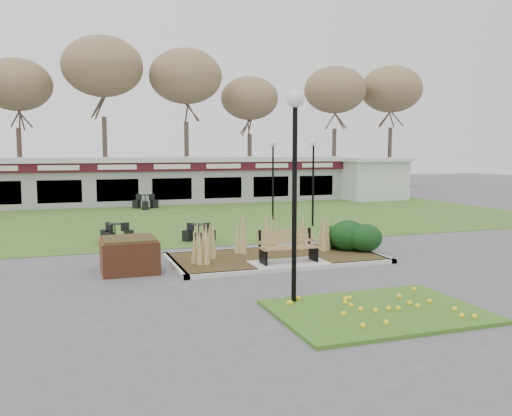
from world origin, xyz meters
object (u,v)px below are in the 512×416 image
object	(u,v)px
bistro_set_a	(115,236)
lamp_post_far_right	(313,163)
patio_umbrella	(388,176)
food_pavilion	(168,180)
bistro_set_c	(199,236)
park_bench	(287,246)
bistro_set_b	(145,204)
brick_planter	(129,255)
lamp_post_mid_right	(273,162)
lamp_post_near_left	(295,149)
service_hut	(372,178)

from	to	relation	value
bistro_set_a	lamp_post_far_right	bearing A→B (deg)	10.15
patio_umbrella	food_pavilion	bearing A→B (deg)	172.42
food_pavilion	bistro_set_c	bearing A→B (deg)	-95.76
park_bench	bistro_set_b	size ratio (longest dim) A/B	1.15
lamp_post_far_right	brick_planter	bearing A→B (deg)	-142.86
park_bench	bistro_set_a	bearing A→B (deg)	127.40
park_bench	lamp_post_far_right	size ratio (longest dim) A/B	0.45
lamp_post_mid_right	lamp_post_far_right	size ratio (longest dim) A/B	1.00
lamp_post_mid_right	bistro_set_b	xyz separation A→B (m)	(-5.12, 6.92, -2.50)
food_pavilion	bistro_set_a	xyz separation A→B (m)	(-4.38, -13.98, -1.23)
lamp_post_mid_right	bistro_set_a	size ratio (longest dim) A/B	3.01
bistro_set_c	lamp_post_near_left	bearing A→B (deg)	-89.15
park_bench	bistro_set_c	world-z (taller)	park_bench
service_hut	lamp_post_far_right	bearing A→B (deg)	-131.56
brick_planter	patio_umbrella	world-z (taller)	patio_umbrella
park_bench	lamp_post_near_left	world-z (taller)	lamp_post_near_left
lamp_post_near_left	bistro_set_b	size ratio (longest dim) A/B	3.12
service_hut	bistro_set_b	xyz separation A→B (m)	(-15.32, -1.01, -1.17)
service_hut	patio_umbrella	size ratio (longest dim) A/B	1.75
service_hut	bistro_set_b	world-z (taller)	service_hut
service_hut	lamp_post_mid_right	distance (m)	12.98
lamp_post_mid_right	patio_umbrella	bearing A→B (deg)	34.70
park_bench	service_hut	world-z (taller)	service_hut
lamp_post_mid_right	bistro_set_b	distance (m)	8.96
service_hut	lamp_post_mid_right	bearing A→B (deg)	-142.15
food_pavilion	lamp_post_near_left	distance (m)	23.54
service_hut	lamp_post_near_left	size ratio (longest dim) A/B	0.96
service_hut	bistro_set_a	world-z (taller)	service_hut
service_hut	bistro_set_c	distance (m)	19.89
patio_umbrella	lamp_post_far_right	bearing A→B (deg)	-135.16
park_bench	lamp_post_mid_right	bearing A→B (deg)	71.43
brick_planter	bistro_set_b	size ratio (longest dim) A/B	1.02
bistro_set_c	patio_umbrella	size ratio (longest dim) A/B	0.48
brick_planter	lamp_post_mid_right	bearing A→B (deg)	49.68
patio_umbrella	service_hut	bearing A→B (deg)	180.00
food_pavilion	lamp_post_mid_right	world-z (taller)	lamp_post_mid_right
lamp_post_near_left	bistro_set_b	distance (m)	20.69
service_hut	food_pavilion	bearing A→B (deg)	171.73
lamp_post_mid_right	bistro_set_a	xyz separation A→B (m)	(-7.68, -4.10, -2.54)
bistro_set_a	bistro_set_c	size ratio (longest dim) A/B	1.06
bistro_set_a	park_bench	bearing A→B (deg)	-52.60
service_hut	bistro_set_a	bearing A→B (deg)	-146.09
food_pavilion	lamp_post_far_right	size ratio (longest dim) A/B	6.44
park_bench	food_pavilion	size ratio (longest dim) A/B	0.07
service_hut	lamp_post_mid_right	size ratio (longest dim) A/B	1.15
lamp_post_mid_right	lamp_post_far_right	bearing A→B (deg)	-70.58
bistro_set_b	bistro_set_c	distance (m)	12.00
food_pavilion	lamp_post_mid_right	size ratio (longest dim) A/B	6.44
food_pavilion	lamp_post_far_right	xyz separation A→B (m)	(4.20, -12.45, 1.31)
brick_planter	bistro_set_c	distance (m)	4.94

